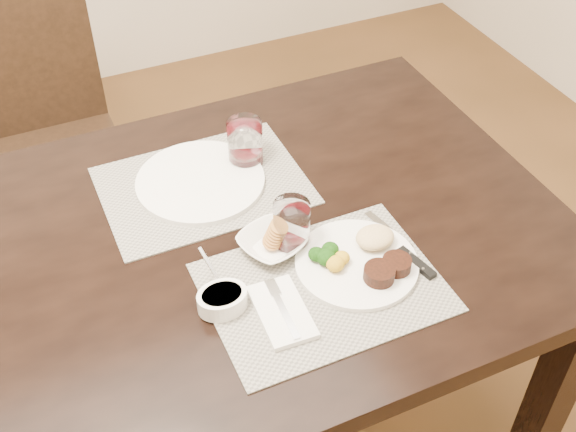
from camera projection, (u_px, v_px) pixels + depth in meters
name	position (u px, v px, depth m)	size (l,w,h in m)	color
dining_table	(110.00, 301.00, 1.52)	(2.00, 1.00, 0.75)	black
chair_far	(46.00, 129.00, 2.26)	(0.42, 0.42, 0.90)	black
placemat_near	(323.00, 287.00, 1.43)	(0.46, 0.34, 0.00)	gray
placemat_far	(203.00, 186.00, 1.67)	(0.46, 0.34, 0.00)	gray
dinner_plate	(363.00, 260.00, 1.47)	(0.25, 0.25, 0.05)	white
napkin_fork	(282.00, 311.00, 1.38)	(0.10, 0.17, 0.02)	silver
steak_knife	(409.00, 255.00, 1.49)	(0.05, 0.23, 0.01)	silver
cracker_bowl	(272.00, 242.00, 1.50)	(0.17, 0.17, 0.06)	white
sauce_ramekin	(222.00, 299.00, 1.38)	(0.10, 0.15, 0.08)	white
wine_glass_near	(292.00, 226.00, 1.49)	(0.08, 0.08, 0.11)	silver
far_plate	(200.00, 181.00, 1.66)	(0.30, 0.30, 0.01)	white
wine_glass_far	(245.00, 145.00, 1.69)	(0.08, 0.08, 0.11)	silver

